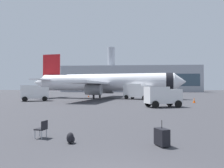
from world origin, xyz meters
The scene contains 10 objects.
airplane_at_gate centered at (-4.63, 41.35, 3.66)m, with size 35.71×32.36×10.50m.
service_truck centered at (-16.63, 32.06, 1.61)m, with size 5.28×4.00×2.90m.
fuel_truck centered at (2.73, 38.40, 1.77)m, with size 6.34×5.29×3.20m.
cargo_van centered at (4.87, 21.68, 1.45)m, with size 4.80×3.41×2.60m.
safety_cone_near centered at (11.29, 29.26, 0.41)m, with size 0.44×0.44×0.84m.
safety_cone_mid centered at (-9.56, 48.45, 0.30)m, with size 0.44×0.44×0.61m.
rolling_suitcase centered at (1.75, 4.27, 0.39)m, with size 0.63×0.75×1.10m.
traveller_backpack centered at (-2.23, 4.45, 0.23)m, with size 0.36×0.40×0.48m.
gate_chair centered at (-3.87, 5.26, 0.50)m, with size 0.57×0.57×0.86m.
terminal_building centered at (2.69, 117.94, 7.53)m, with size 78.54×21.09×26.82m.
Camera 1 is at (0.23, -4.48, 2.48)m, focal length 32.59 mm.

